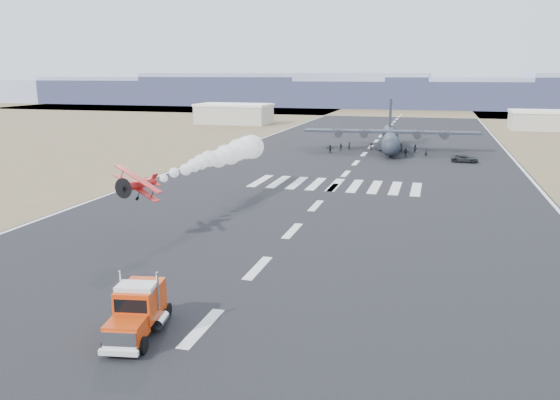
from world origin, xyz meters
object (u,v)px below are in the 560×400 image
at_px(hangar_right, 546,120).
at_px(semi_truck, 138,309).
at_px(aerobatic_biplane, 138,184).
at_px(crew_g, 426,153).
at_px(hangar_left, 234,113).
at_px(crew_d, 406,152).
at_px(crew_c, 371,147).
at_px(crew_f, 330,149).
at_px(crew_a, 349,146).
at_px(crew_e, 397,150).
at_px(crew_h, 415,149).
at_px(transport_aircraft, 390,137).
at_px(support_vehicle, 465,159).
at_px(crew_b, 341,147).

bearing_deg(hangar_right, semi_truck, -108.08).
height_order(aerobatic_biplane, crew_g, aerobatic_biplane).
xyz_separation_m(hangar_left, crew_d, (60.71, -62.38, -2.51)).
bearing_deg(hangar_left, crew_c, -46.50).
height_order(crew_d, crew_f, crew_d).
distance_m(crew_a, crew_e, 10.97).
bearing_deg(crew_f, crew_e, -11.29).
bearing_deg(crew_h, transport_aircraft, 108.49).
bearing_deg(crew_h, crew_a, 141.43).
xyz_separation_m(hangar_right, crew_h, (-35.65, -61.78, -2.06)).
bearing_deg(hangar_left, transport_aircraft, -42.81).
bearing_deg(crew_g, support_vehicle, -53.71).
xyz_separation_m(semi_truck, crew_e, (10.26, 88.39, -0.89)).
bearing_deg(hangar_right, crew_d, -118.96).
relative_size(crew_b, crew_e, 1.01).
relative_size(hangar_right, aerobatic_biplane, 3.90).
bearing_deg(crew_b, semi_truck, -96.01).
distance_m(support_vehicle, crew_a, 26.26).
height_order(aerobatic_biplane, crew_a, aerobatic_biplane).
height_order(aerobatic_biplane, support_vehicle, aerobatic_biplane).
xyz_separation_m(hangar_left, aerobatic_biplane, (37.74, -127.95, 2.28)).
relative_size(support_vehicle, crew_c, 2.90).
distance_m(hangar_right, crew_b, 80.74).
bearing_deg(crew_c, crew_d, -114.21).
bearing_deg(semi_truck, crew_e, 72.98).
xyz_separation_m(aerobatic_biplane, crew_f, (7.01, 66.88, -4.81)).
relative_size(transport_aircraft, support_vehicle, 7.42).
relative_size(aerobatic_biplane, crew_f, 3.02).
distance_m(crew_e, crew_f, 14.17).
bearing_deg(crew_b, crew_e, -13.67).
distance_m(crew_c, crew_g, 13.00).
bearing_deg(crew_c, crew_e, -99.07).
height_order(support_vehicle, crew_g, crew_g).
bearing_deg(semi_truck, hangar_left, 97.85).
bearing_deg(crew_b, aerobatic_biplane, -104.28).
relative_size(crew_e, crew_h, 0.85).
bearing_deg(hangar_left, support_vehicle, -42.80).
height_order(crew_e, crew_f, crew_f).
xyz_separation_m(crew_c, crew_f, (-8.15, -5.33, -0.01)).
height_order(transport_aircraft, crew_e, transport_aircraft).
distance_m(crew_a, crew_g, 17.50).
xyz_separation_m(crew_c, crew_d, (7.80, -6.64, 0.02)).
distance_m(crew_d, crew_h, 5.84).
bearing_deg(crew_f, hangar_left, 104.37).
height_order(hangar_left, transport_aircraft, transport_aircraft).
xyz_separation_m(hangar_left, crew_f, (44.76, -61.07, -2.54)).
bearing_deg(hangar_left, crew_h, -42.32).
bearing_deg(transport_aircraft, crew_g, -53.22).
bearing_deg(aerobatic_biplane, crew_a, 86.05).
relative_size(crew_a, crew_b, 1.11).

